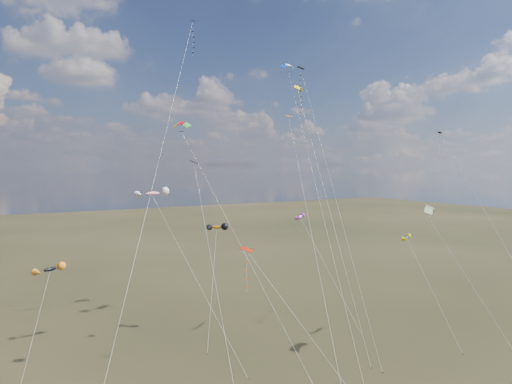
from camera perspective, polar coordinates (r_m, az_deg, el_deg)
diamond_black_high at (r=66.30m, az=6.05°, el=11.12°), size 4.01×20.49×36.55m
diamond_navy_tall at (r=63.51m, az=-8.62°, el=16.01°), size 20.38×26.72×42.51m
diamond_black_mid at (r=46.66m, az=-6.49°, el=-3.43°), size 2.73×15.62×22.92m
diamond_red_low at (r=43.81m, az=-0.47°, el=-10.34°), size 8.33×9.94×14.59m
diamond_navy_right at (r=71.10m, az=22.53°, el=3.47°), size 2.96×20.59×27.25m
diamond_orange_center at (r=49.97m, az=6.15°, el=-1.01°), size 7.86×20.45×28.58m
parafoil_yellow at (r=69.65m, az=5.41°, el=12.83°), size 5.80×21.36×34.66m
parafoil_blue_white at (r=73.10m, az=4.09°, el=15.37°), size 11.88×29.72×38.47m
parafoil_striped at (r=57.73m, az=20.93°, el=-1.81°), size 5.75×11.36×18.11m
parafoil_tricolor at (r=54.98m, az=-9.22°, el=8.28°), size 6.33×23.33×27.88m
novelty_black_orange at (r=57.11m, az=-24.36°, el=-8.82°), size 5.27×6.06×11.19m
novelty_orange_black at (r=62.02m, az=-4.95°, el=-4.45°), size 6.10×8.32×14.55m
novelty_white_purple at (r=61.90m, az=5.64°, el=-3.14°), size 6.57×7.85×15.80m
novelty_redwhite_stripe at (r=58.91m, az=-12.79°, el=-0.21°), size 7.13×16.64×19.47m
novelty_blue_yellow at (r=63.36m, az=18.39°, el=-5.48°), size 2.17×9.09×13.26m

